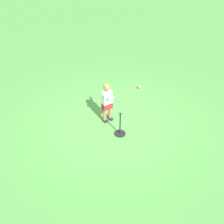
{
  "coord_description": "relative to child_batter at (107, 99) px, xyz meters",
  "views": [
    {
      "loc": [
        2.25,
        4.77,
        3.95
      ],
      "look_at": [
        0.15,
        0.21,
        0.45
      ],
      "focal_mm": 39.66,
      "sensor_mm": 36.0,
      "label": 1
    }
  ],
  "objects": [
    {
      "name": "ground_plane",
      "position": [
        -0.15,
        0.09,
        -0.65
      ],
      "size": [
        40.0,
        40.0,
        0.0
      ],
      "primitive_type": "plane",
      "color": "#519942"
    },
    {
      "name": "batting_tee",
      "position": [
        -0.04,
        0.66,
        -0.55
      ],
      "size": [
        0.28,
        0.28,
        0.62
      ],
      "color": "black",
      "rests_on": "ground"
    },
    {
      "name": "play_ball_behind_batter",
      "position": [
        -1.63,
        -1.14,
        -0.6
      ],
      "size": [
        0.1,
        0.1,
        0.1
      ],
      "primitive_type": "sphere",
      "color": "pink",
      "rests_on": "ground"
    },
    {
      "name": "child_batter",
      "position": [
        0.0,
        0.0,
        0.0
      ],
      "size": [
        0.32,
        0.63,
        1.08
      ],
      "color": "#232328",
      "rests_on": "ground"
    }
  ]
}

